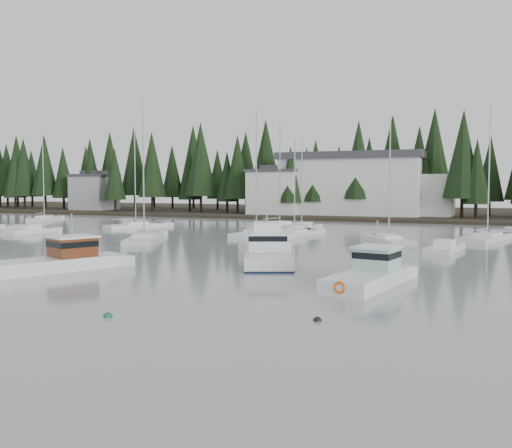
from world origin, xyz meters
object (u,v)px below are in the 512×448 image
Objects in this scene: cabin_cruiser_center at (267,253)px; sailboat_7 at (144,240)px; house_far_west at (94,191)px; sailboat_0 at (487,239)px; sailboat_4 at (256,235)px; sailboat_13 at (302,230)px; lobster_boat_brown at (53,263)px; harbor_inn at (363,185)px; runabout_1 at (444,250)px; sailboat_10 at (280,226)px; sailboat_12 at (294,236)px; house_west at (276,191)px; runabout_0 at (31,232)px; sailboat_2 at (389,242)px; sailboat_3 at (136,227)px; sailboat_8 at (44,220)px; lobster_boat_teal at (370,277)px.

sailboat_7 is (-17.53, 10.09, -0.61)m from cabin_cruiser_center.
sailboat_0 is (77.81, -34.41, -4.33)m from house_far_west.
sailboat_13 is (2.57, 8.47, -0.03)m from sailboat_4.
lobster_boat_brown is at bearing -53.07° from house_far_west.
harbor_inn is 51.57m from runabout_1.
sailboat_4 is 0.98× the size of sailboat_7.
sailboat_10 reaches higher than cabin_cruiser_center.
harbor_inn is at bearing 8.56° from sailboat_10.
sailboat_12 is 0.91× the size of sailboat_13.
house_west is 1.43× the size of runabout_0.
sailboat_13 is at bearing 96.15° from sailboat_0.
sailboat_2 is 11.28m from sailboat_12.
sailboat_10 is at bearing 13.41° from sailboat_4.
sailboat_8 is at bearing 95.73° from sailboat_3.
sailboat_0 reaches higher than sailboat_13.
lobster_boat_teal is at bearing -106.20° from sailboat_3.
sailboat_13 is at bearing -56.88° from sailboat_3.
lobster_boat_brown is (51.41, -68.39, -3.91)m from house_far_west.
harbor_inn reaches higher than runabout_0.
runabout_1 is at bearing -54.01° from house_west.
house_far_west is 57.64m from sailboat_10.
sailboat_4 is at bearing 19.28° from lobster_boat_brown.
cabin_cruiser_center is 0.75× the size of sailboat_4.
cabin_cruiser_center is 0.77× the size of sailboat_0.
harbor_inn is 56.22m from runabout_0.
sailboat_12 is at bearing 11.64° from lobster_boat_brown.
runabout_0 is at bearing -59.05° from house_far_west.
house_far_west is at bearing 17.12° from sailboat_7.
house_far_west is at bearing 35.65° from runabout_0.
sailboat_2 is 0.87× the size of sailboat_7.
lobster_boat_teal is at bearing -173.68° from sailboat_0.
cabin_cruiser_center is at bearing -27.64° from lobster_boat_brown.
lobster_boat_brown is 0.67× the size of sailboat_8.
sailboat_12 is at bearing -9.72° from cabin_cruiser_center.
runabout_0 is (-23.62, 22.06, -0.36)m from lobster_boat_brown.
runabout_1 is at bearing -164.71° from sailboat_2.
sailboat_8 reaches higher than sailboat_13.
sailboat_12 is at bearing -88.73° from harbor_inn.
lobster_boat_teal is 31.48m from sailboat_7.
lobster_boat_teal is at bearing -42.44° from house_far_west.
sailboat_13 is at bearing -91.42° from harbor_inn.
runabout_0 is (16.45, -19.71, 0.05)m from sailboat_8.
harbor_inn is at bearing 12.52° from house_west.
sailboat_0 is 0.99× the size of sailboat_4.
sailboat_7 is 1.33× the size of sailboat_12.
house_west is 1.22× the size of lobster_boat_teal.
runabout_1 is (17.52, -48.18, -5.64)m from harbor_inn.
house_far_west is at bearing 82.81° from sailboat_0.
harbor_inn is at bearing -9.16° from sailboat_3.
sailboat_13 is at bearing -115.64° from sailboat_8.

